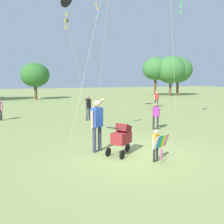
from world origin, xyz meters
TOP-DOWN VIEW (x-y plane):
  - ground_plane at (0.00, 0.00)m, footprint 120.00×120.00m
  - treeline_distant at (-0.70, 23.85)m, footprint 44.10×7.14m
  - child_with_butterfly_kite at (0.27, -0.82)m, footprint 0.62×0.43m
  - person_adult_flyer at (-1.00, 0.88)m, footprint 0.56×0.68m
  - stroller at (-0.37, 0.24)m, footprint 1.06×0.88m
  - kite_adult_black at (-1.58, 2.34)m, footprint 1.16×1.63m
  - kite_green_novelty at (1.91, 8.77)m, footprint 0.82×2.46m
  - distant_kites_cluster at (0.78, 22.92)m, footprint 15.41×12.32m
  - person_red_shirt at (0.66, 6.99)m, footprint 0.42×0.34m
  - person_sitting_far at (2.89, 3.19)m, footprint 0.39×0.26m
  - person_couple_left at (8.41, 11.41)m, footprint 0.44×0.23m
  - person_kid_running at (-4.12, 9.05)m, footprint 0.28×0.35m

SIDE VIEW (x-z plane):
  - ground_plane at x=0.00m, z-range 0.00..0.00m
  - child_with_butterfly_kite at x=0.27m, z-range 0.10..1.06m
  - stroller at x=-0.37m, z-range 0.09..1.12m
  - person_kid_running at x=-4.12m, z-range 0.11..1.37m
  - person_sitting_far at x=2.89m, z-range 0.12..1.40m
  - person_couple_left at x=8.41m, z-range 0.12..1.50m
  - person_red_shirt at x=0.66m, z-range 0.13..1.63m
  - person_adult_flyer at x=-1.00m, z-range 0.14..1.96m
  - treeline_distant at x=-0.70m, z-range 0.54..7.21m
  - kite_adult_black at x=-1.58m, z-range 2.41..7.87m
  - kite_green_novelty at x=1.91m, z-range 3.34..11.57m
  - distant_kites_cluster at x=0.78m, z-range 9.55..13.21m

